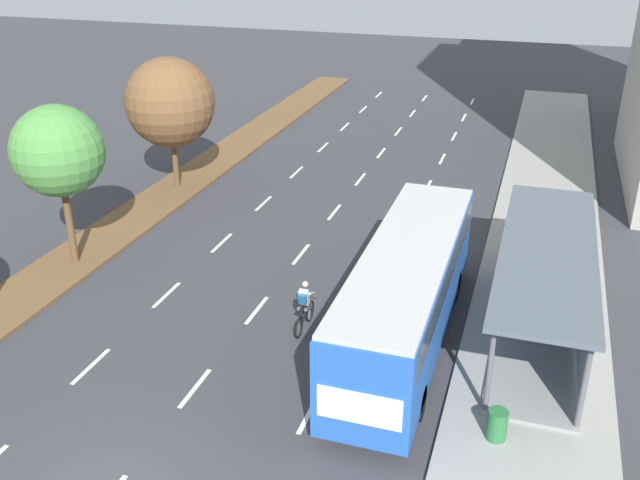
{
  "coord_description": "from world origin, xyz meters",
  "views": [
    {
      "loc": [
        8.54,
        -9.98,
        12.43
      ],
      "look_at": [
        1.1,
        13.01,
        1.2
      ],
      "focal_mm": 39.49,
      "sensor_mm": 36.0,
      "label": 1
    }
  ],
  "objects": [
    {
      "name": "median_strip",
      "position": [
        -8.3,
        20.0,
        0.06
      ],
      "size": [
        2.6,
        52.0,
        0.12
      ],
      "primitive_type": "cube",
      "color": "brown",
      "rests_on": "ground"
    },
    {
      "name": "sidewalk_right",
      "position": [
        9.25,
        20.0,
        0.07
      ],
      "size": [
        4.5,
        52.0,
        0.15
      ],
      "primitive_type": "cube",
      "color": "gray",
      "rests_on": "ground"
    },
    {
      "name": "lane_divider_left",
      "position": [
        -3.5,
        18.56,
        0.0
      ],
      "size": [
        0.14,
        48.11,
        0.01
      ],
      "color": "white",
      "rests_on": "ground"
    },
    {
      "name": "lane_divider_center",
      "position": [
        0.0,
        18.56,
        0.0
      ],
      "size": [
        0.14,
        48.11,
        0.01
      ],
      "color": "white",
      "rests_on": "ground"
    },
    {
      "name": "lane_divider_right",
      "position": [
        3.5,
        18.56,
        0.0
      ],
      "size": [
        0.14,
        48.11,
        0.01
      ],
      "color": "white",
      "rests_on": "ground"
    },
    {
      "name": "bus_shelter",
      "position": [
        9.53,
        10.99,
        1.87
      ],
      "size": [
        2.9,
        10.8,
        2.86
      ],
      "color": "gray",
      "rests_on": "sidewalk_right"
    },
    {
      "name": "bus",
      "position": [
        5.25,
        8.88,
        2.07
      ],
      "size": [
        2.54,
        11.29,
        3.37
      ],
      "color": "#2356B2",
      "rests_on": "ground"
    },
    {
      "name": "cyclist",
      "position": [
        1.96,
        8.72,
        0.79
      ],
      "size": [
        0.46,
        1.82,
        1.71
      ],
      "color": "black",
      "rests_on": "ground"
    },
    {
      "name": "median_tree_second",
      "position": [
        -8.13,
        10.47,
        4.56
      ],
      "size": [
        3.39,
        3.39,
        6.16
      ],
      "color": "brown",
      "rests_on": "median_strip"
    },
    {
      "name": "median_tree_third",
      "position": [
        -8.38,
        19.18,
        4.3
      ],
      "size": [
        4.26,
        4.26,
        6.32
      ],
      "color": "brown",
      "rests_on": "median_strip"
    },
    {
      "name": "trash_bin",
      "position": [
        8.45,
        5.02,
        0.57
      ],
      "size": [
        0.52,
        0.52,
        0.85
      ],
      "primitive_type": "cylinder",
      "color": "#286B38",
      "rests_on": "sidewalk_right"
    }
  ]
}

